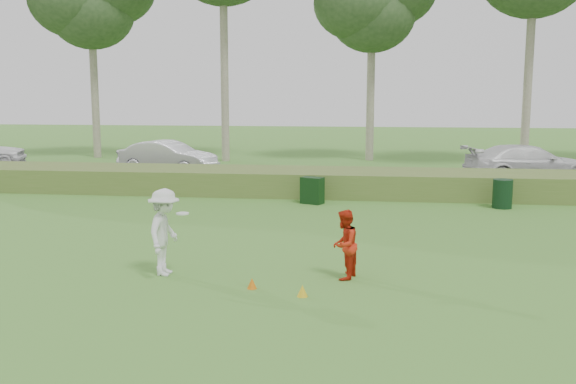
# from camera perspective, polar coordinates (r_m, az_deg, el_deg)

# --- Properties ---
(ground) EXTENTS (120.00, 120.00, 0.00)m
(ground) POSITION_cam_1_polar(r_m,az_deg,el_deg) (12.88, -2.32, -8.47)
(ground) COLOR #3A7727
(ground) RESTS_ON ground
(reed_strip) EXTENTS (80.00, 3.00, 0.90)m
(reed_strip) POSITION_cam_1_polar(r_m,az_deg,el_deg) (24.44, 2.42, 0.91)
(reed_strip) COLOR #4D692A
(reed_strip) RESTS_ON ground
(park_road) EXTENTS (80.00, 6.00, 0.06)m
(park_road) POSITION_cam_1_polar(r_m,az_deg,el_deg) (29.44, 3.27, 1.44)
(park_road) COLOR #2D2D2D
(park_road) RESTS_ON ground
(tree_2) EXTENTS (6.50, 6.50, 12.00)m
(tree_2) POSITION_cam_1_polar(r_m,az_deg,el_deg) (39.87, -17.14, 15.90)
(tree_2) COLOR gray
(tree_2) RESTS_ON ground
(tree_4) EXTENTS (6.24, 6.24, 11.50)m
(tree_4) POSITION_cam_1_polar(r_m,az_deg,el_deg) (36.92, 7.50, 16.21)
(tree_4) COLOR gray
(tree_4) RESTS_ON ground
(player_white) EXTENTS (0.89, 1.20, 1.84)m
(player_white) POSITION_cam_1_polar(r_m,az_deg,el_deg) (13.77, -10.91, -3.52)
(player_white) COLOR silver
(player_white) RESTS_ON ground
(player_red) EXTENTS (0.72, 0.83, 1.45)m
(player_red) POSITION_cam_1_polar(r_m,az_deg,el_deg) (13.31, 5.03, -4.68)
(player_red) COLOR red
(player_red) RESTS_ON ground
(cone_orange) EXTENTS (0.19, 0.19, 0.21)m
(cone_orange) POSITION_cam_1_polar(r_m,az_deg,el_deg) (12.78, -3.22, -8.11)
(cone_orange) COLOR orange
(cone_orange) RESTS_ON ground
(cone_yellow) EXTENTS (0.21, 0.21, 0.23)m
(cone_yellow) POSITION_cam_1_polar(r_m,az_deg,el_deg) (12.29, 1.28, -8.77)
(cone_yellow) COLOR gold
(cone_yellow) RESTS_ON ground
(utility_cabinet) EXTENTS (0.86, 0.71, 0.92)m
(utility_cabinet) POSITION_cam_1_polar(r_m,az_deg,el_deg) (22.23, 2.17, 0.14)
(utility_cabinet) COLOR black
(utility_cabinet) RESTS_ON ground
(trash_bin) EXTENTS (0.72, 0.72, 0.97)m
(trash_bin) POSITION_cam_1_polar(r_m,az_deg,el_deg) (22.52, 18.53, -0.15)
(trash_bin) COLOR black
(trash_bin) RESTS_ON ground
(car_mid) EXTENTS (4.90, 2.71, 1.53)m
(car_mid) POSITION_cam_1_polar(r_m,az_deg,el_deg) (30.43, -10.63, 3.05)
(car_mid) COLOR white
(car_mid) RESTS_ON park_road
(car_right) EXTENTS (5.72, 3.25, 1.56)m
(car_right) POSITION_cam_1_polar(r_m,az_deg,el_deg) (29.06, 20.58, 2.40)
(car_right) COLOR silver
(car_right) RESTS_ON park_road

